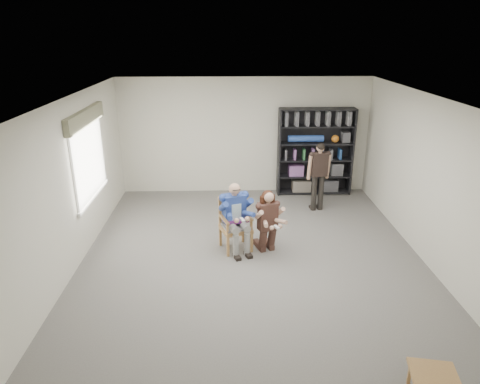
{
  "coord_description": "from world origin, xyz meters",
  "views": [
    {
      "loc": [
        -0.42,
        -6.64,
        3.79
      ],
      "look_at": [
        -0.2,
        0.6,
        1.05
      ],
      "focal_mm": 32.0,
      "sensor_mm": 36.0,
      "label": 1
    }
  ],
  "objects_px": {
    "standing_man": "(319,177)",
    "seated_man": "(236,217)",
    "armchair": "(236,224)",
    "kneeling_woman": "(268,222)",
    "bookshelf": "(315,152)"
  },
  "relations": [
    {
      "from": "armchair",
      "to": "kneeling_woman",
      "type": "bearing_deg",
      "value": -30.54
    },
    {
      "from": "seated_man",
      "to": "bookshelf",
      "type": "xyz_separation_m",
      "value": [
        1.98,
        2.87,
        0.41
      ]
    },
    {
      "from": "kneeling_woman",
      "to": "armchair",
      "type": "bearing_deg",
      "value": 149.46
    },
    {
      "from": "armchair",
      "to": "kneeling_woman",
      "type": "relative_size",
      "value": 0.84
    },
    {
      "from": "armchair",
      "to": "seated_man",
      "type": "relative_size",
      "value": 0.77
    },
    {
      "from": "bookshelf",
      "to": "standing_man",
      "type": "xyz_separation_m",
      "value": [
        -0.12,
        -1.08,
        -0.27
      ]
    },
    {
      "from": "armchair",
      "to": "kneeling_woman",
      "type": "height_order",
      "value": "kneeling_woman"
    },
    {
      "from": "kneeling_woman",
      "to": "bookshelf",
      "type": "height_order",
      "value": "bookshelf"
    },
    {
      "from": "kneeling_woman",
      "to": "bookshelf",
      "type": "relative_size",
      "value": 0.56
    },
    {
      "from": "armchair",
      "to": "bookshelf",
      "type": "xyz_separation_m",
      "value": [
        1.98,
        2.87,
        0.56
      ]
    },
    {
      "from": "seated_man",
      "to": "standing_man",
      "type": "distance_m",
      "value": 2.59
    },
    {
      "from": "standing_man",
      "to": "seated_man",
      "type": "bearing_deg",
      "value": -145.82
    },
    {
      "from": "bookshelf",
      "to": "standing_man",
      "type": "distance_m",
      "value": 1.12
    },
    {
      "from": "seated_man",
      "to": "bookshelf",
      "type": "distance_m",
      "value": 3.51
    },
    {
      "from": "seated_man",
      "to": "kneeling_woman",
      "type": "height_order",
      "value": "seated_man"
    }
  ]
}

